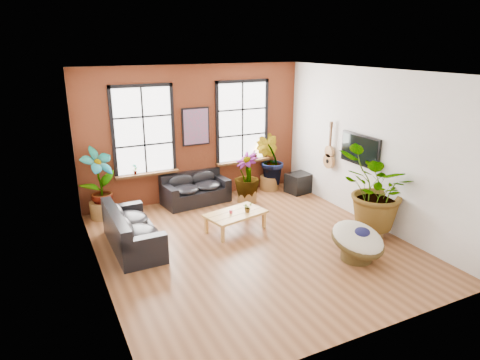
% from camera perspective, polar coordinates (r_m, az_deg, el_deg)
% --- Properties ---
extents(room, '(6.04, 6.54, 3.54)m').
position_cam_1_polar(room, '(8.48, 1.35, 2.34)').
color(room, brown).
rests_on(room, ground).
extents(sofa_back, '(1.78, 1.01, 0.78)m').
position_cam_1_polar(sofa_back, '(11.23, -6.03, -1.26)').
color(sofa_back, black).
rests_on(sofa_back, ground).
extents(sofa_left, '(0.88, 2.06, 0.81)m').
position_cam_1_polar(sofa_left, '(9.02, -14.42, -6.58)').
color(sofa_left, black).
rests_on(sofa_left, ground).
extents(coffee_table, '(1.45, 1.02, 0.51)m').
position_cam_1_polar(coffee_table, '(9.50, -0.60, -4.66)').
color(coffee_table, gold).
rests_on(coffee_table, ground).
extents(papasan_chair, '(1.30, 1.31, 0.78)m').
position_cam_1_polar(papasan_chair, '(8.57, 15.44, -7.78)').
color(papasan_chair, '#4A3A1A').
rests_on(papasan_chair, ground).
extents(poster, '(0.74, 0.06, 0.98)m').
position_cam_1_polar(poster, '(11.14, -5.91, 7.10)').
color(poster, black).
rests_on(poster, room).
extents(tv_wall_unit, '(0.13, 1.86, 1.20)m').
position_cam_1_polar(tv_wall_unit, '(10.51, 14.55, 3.68)').
color(tv_wall_unit, black).
rests_on(tv_wall_unit, room).
extents(media_box, '(0.73, 0.64, 0.54)m').
position_cam_1_polar(media_box, '(12.06, 7.85, -0.39)').
color(media_box, black).
rests_on(media_box, ground).
extents(pot_back_left, '(0.67, 0.67, 0.40)m').
position_cam_1_polar(pot_back_left, '(10.77, -17.95, -3.78)').
color(pot_back_left, brown).
rests_on(pot_back_left, ground).
extents(pot_back_right, '(0.60, 0.60, 0.39)m').
position_cam_1_polar(pot_back_right, '(12.24, 3.94, -0.36)').
color(pot_back_right, brown).
rests_on(pot_back_right, ground).
extents(pot_right_wall, '(0.56, 0.56, 0.39)m').
position_cam_1_polar(pot_right_wall, '(9.71, 17.12, -6.15)').
color(pot_right_wall, brown).
rests_on(pot_right_wall, ground).
extents(pot_mid, '(0.59, 0.59, 0.37)m').
position_cam_1_polar(pot_mid, '(11.25, 0.95, -2.02)').
color(pot_mid, brown).
rests_on(pot_mid, ground).
extents(floor_plant_back_left, '(1.01, 0.90, 1.59)m').
position_cam_1_polar(floor_plant_back_left, '(10.50, -18.22, -0.05)').
color(floor_plant_back_left, '#155023').
rests_on(floor_plant_back_left, ground).
extents(floor_plant_back_right, '(1.01, 1.00, 1.43)m').
position_cam_1_polar(floor_plant_back_right, '(12.08, 3.99, 2.72)').
color(floor_plant_back_right, '#155023').
rests_on(floor_plant_back_right, ground).
extents(floor_plant_right_wall, '(1.96, 1.82, 1.78)m').
position_cam_1_polar(floor_plant_right_wall, '(9.42, 17.78, -1.36)').
color(floor_plant_right_wall, '#155023').
rests_on(floor_plant_right_wall, ground).
extents(floor_plant_mid, '(0.79, 0.79, 1.19)m').
position_cam_1_polar(floor_plant_mid, '(11.07, 0.92, 0.65)').
color(floor_plant_mid, '#155023').
rests_on(floor_plant_mid, ground).
extents(table_plant, '(0.24, 0.23, 0.22)m').
position_cam_1_polar(table_plant, '(9.49, 1.01, -3.66)').
color(table_plant, '#155023').
rests_on(table_plant, coffee_table).
extents(sill_plant_left, '(0.17, 0.17, 0.27)m').
position_cam_1_polar(sill_plant_left, '(10.86, -13.83, 1.42)').
color(sill_plant_left, '#155023').
rests_on(sill_plant_left, room).
extents(sill_plant_right, '(0.19, 0.19, 0.27)m').
position_cam_1_polar(sill_plant_right, '(11.98, 1.96, 3.46)').
color(sill_plant_right, '#155023').
rests_on(sill_plant_right, room).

